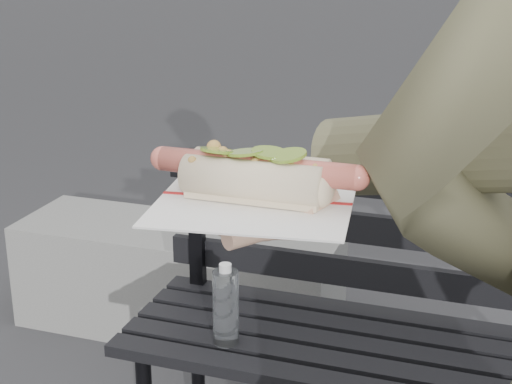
# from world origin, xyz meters

# --- Properties ---
(park_bench) EXTENTS (1.50, 0.44, 0.88)m
(park_bench) POSITION_xyz_m (-0.02, 0.96, 0.52)
(park_bench) COLOR black
(park_bench) RESTS_ON ground
(concrete_block) EXTENTS (1.20, 0.40, 0.40)m
(concrete_block) POSITION_xyz_m (-1.00, 1.63, 0.20)
(concrete_block) COLOR slate
(concrete_block) RESTS_ON ground
(held_hotdog) EXTENTS (0.64, 0.32, 0.20)m
(held_hotdog) POSITION_xyz_m (0.11, -0.04, 1.24)
(held_hotdog) COLOR brown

